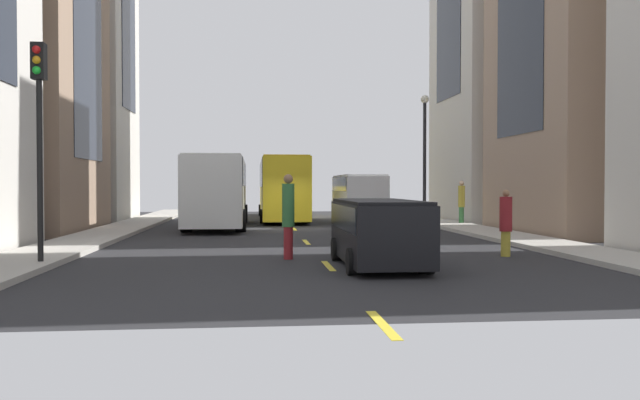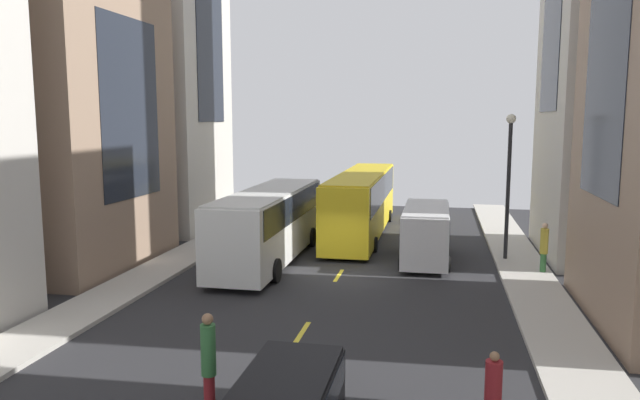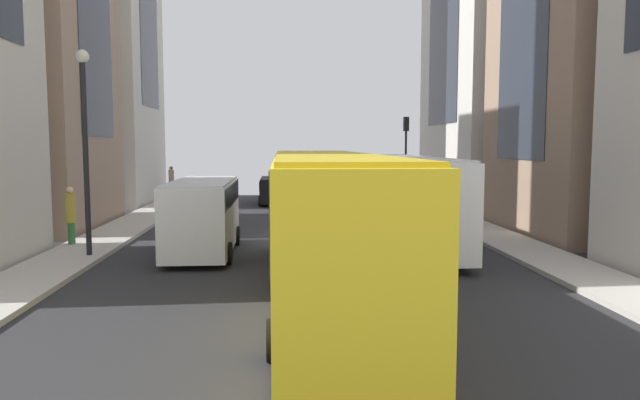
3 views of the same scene
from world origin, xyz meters
The scene contains 16 objects.
ground_plane centered at (0.00, 0.00, 0.00)m, with size 41.91×41.91×0.00m, color #28282B.
sidewalk_west centered at (-7.85, 0.00, 0.07)m, with size 2.21×44.00×0.15m, color #B2ADA3.
sidewalk_east centered at (7.85, 0.00, 0.07)m, with size 2.21×44.00×0.15m, color #B2ADA3.
lane_stripe_2 centered at (0.00, -7.00, 0.01)m, with size 0.16×2.00×0.01m, color yellow.
lane_stripe_3 centered at (0.00, 0.00, 0.01)m, with size 0.16×2.00×0.01m, color yellow.
lane_stripe_4 centered at (0.00, 7.00, 0.01)m, with size 0.16×2.00×0.01m, color yellow.
lane_stripe_5 centered at (0.00, 14.00, 0.01)m, with size 0.16×2.00×0.01m, color yellow.
lane_stripe_6 centered at (0.00, 21.00, 0.01)m, with size 0.16×2.00×0.01m, color yellow.
building_west_1 centered at (-12.33, -0.37, 7.08)m, with size 6.42×8.87×14.16m.
city_bus_white centered at (-3.62, 1.95, 2.01)m, with size 2.80×11.31×3.35m.
streetcar_yellow centered at (-0.20, 9.35, 2.13)m, with size 2.70×14.40×3.59m.
delivery_van_white centered at (3.56, 3.36, 1.51)m, with size 2.25×5.94×2.58m.
pedestrian_walking_far centered at (-0.93, -12.35, 1.26)m, with size 0.34×0.34×2.35m.
pedestrian_crossing_near centered at (8.57, 1.81, 1.29)m, with size 0.34×0.34×2.13m.
pedestrian_waiting_curb centered at (5.31, -12.27, 1.01)m, with size 0.36×0.36×1.92m.
streetlamp_near centered at (7.25, 4.03, 4.29)m, with size 0.44×0.44×6.72m.
Camera 2 is at (4.07, -24.48, 6.69)m, focal length 33.49 mm.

